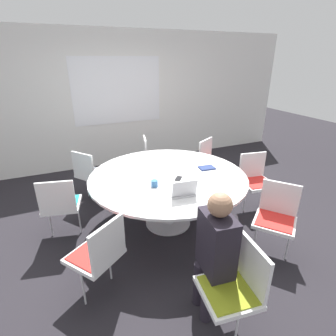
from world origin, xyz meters
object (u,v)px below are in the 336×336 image
object	(u,v)px
chair_3	(211,160)
chair_7	(99,252)
person_0	(215,247)
cell_phone	(178,178)
chair_1	(276,214)
chair_6	(60,203)
chair_4	(152,156)
spiral_notebook	(207,168)
coffee_cup	(154,183)
laptop	(183,191)
chair_2	(256,177)
chair_0	(236,284)
chair_5	(90,172)

from	to	relation	value
chair_3	chair_7	world-z (taller)	same
person_0	cell_phone	world-z (taller)	person_0
chair_1	chair_6	size ratio (longest dim) A/B	1.00
chair_6	chair_7	xyz separation A→B (m)	(0.28, -1.09, 0.00)
chair_4	spiral_notebook	bearing A→B (deg)	27.14
spiral_notebook	coffee_cup	size ratio (longest dim) A/B	2.75
chair_1	laptop	world-z (taller)	laptop
chair_2	chair_0	bearing A→B (deg)	54.30
chair_6	laptop	world-z (taller)	laptop
laptop	chair_0	bearing A→B (deg)	93.53
cell_phone	chair_2	bearing A→B (deg)	0.63
laptop	spiral_notebook	bearing A→B (deg)	-132.63
chair_3	coffee_cup	distance (m)	1.76
chair_3	spiral_notebook	distance (m)	0.98
chair_0	person_0	xyz separation A→B (m)	(-0.05, 0.25, 0.19)
chair_0	chair_6	size ratio (longest dim) A/B	1.00
chair_3	chair_5	distance (m)	2.05
chair_2	person_0	world-z (taller)	person_0
chair_7	coffee_cup	distance (m)	1.04
chair_5	spiral_notebook	distance (m)	1.82
chair_2	chair_3	size ratio (longest dim) A/B	1.00
chair_1	cell_phone	bearing A→B (deg)	5.16
chair_0	person_0	bearing A→B (deg)	19.07
chair_1	laptop	distance (m)	1.11
chair_7	chair_2	bearing A→B (deg)	-19.65
chair_4	laptop	bearing A→B (deg)	4.12
chair_3	chair_6	bearing A→B (deg)	-18.47
chair_6	person_0	size ratio (longest dim) A/B	0.71
chair_2	spiral_notebook	world-z (taller)	chair_2
chair_3	person_0	size ratio (longest dim) A/B	0.71
chair_1	laptop	bearing A→B (deg)	26.18
chair_2	chair_7	world-z (taller)	same
chair_1	person_0	size ratio (longest dim) A/B	0.71
person_0	chair_3	bearing A→B (deg)	-24.83
chair_3	chair_5	bearing A→B (deg)	-38.86
chair_6	chair_5	bearing A→B (deg)	72.43
chair_0	chair_5	bearing A→B (deg)	22.11
chair_2	coffee_cup	bearing A→B (deg)	12.16
chair_5	coffee_cup	bearing A→B (deg)	-12.11
chair_1	chair_2	world-z (taller)	same
chair_1	chair_2	distance (m)	1.00
chair_1	chair_2	size ratio (longest dim) A/B	1.00
chair_7	laptop	size ratio (longest dim) A/B	2.78
chair_0	laptop	bearing A→B (deg)	3.53
chair_5	coffee_cup	size ratio (longest dim) A/B	10.67
chair_1	coffee_cup	xyz separation A→B (m)	(-1.19, 0.79, 0.27)
chair_2	cell_phone	world-z (taller)	chair_2
chair_4	chair_5	distance (m)	1.18
cell_phone	chair_3	bearing A→B (deg)	40.02
coffee_cup	chair_6	bearing A→B (deg)	156.29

